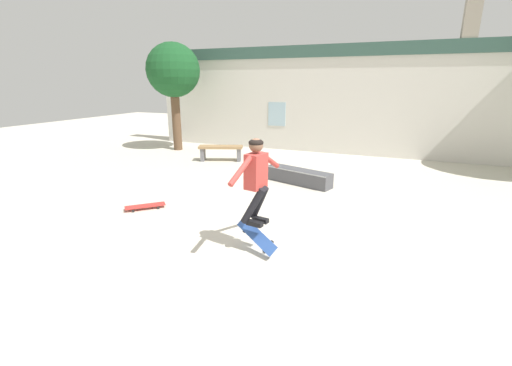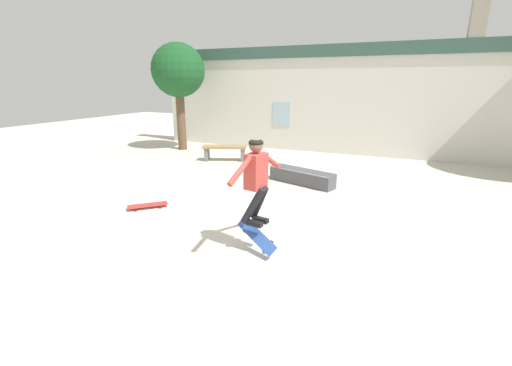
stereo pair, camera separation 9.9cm
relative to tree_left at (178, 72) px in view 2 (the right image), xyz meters
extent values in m
plane|color=beige|center=(6.38, -6.70, -2.95)|extent=(40.00, 40.00, 0.00)
cube|color=beige|center=(6.38, 1.79, -1.24)|extent=(15.94, 0.40, 3.43)
cube|color=#335147|center=(6.38, 1.79, 0.69)|extent=(16.74, 0.52, 0.43)
cube|color=gray|center=(9.70, 1.79, 1.57)|extent=(0.44, 0.44, 1.32)
cube|color=#99B7C6|center=(3.57, 1.58, -1.57)|extent=(0.70, 0.02, 0.90)
cylinder|color=brown|center=(0.00, 0.00, -1.82)|extent=(0.33, 0.33, 2.26)
sphere|color=#194C23|center=(0.00, 0.00, 0.06)|extent=(1.99, 1.99, 1.99)
cube|color=#99754C|center=(2.52, -1.12, -2.48)|extent=(1.53, 0.93, 0.08)
cube|color=slate|center=(1.95, -1.34, -2.73)|extent=(0.24, 0.39, 0.44)
cube|color=slate|center=(3.10, -0.91, -2.73)|extent=(0.24, 0.39, 0.44)
cube|color=#4C4C51|center=(5.72, -2.76, -2.76)|extent=(1.86, 0.95, 0.39)
cube|color=#B7B7BC|center=(5.65, -2.96, -2.58)|extent=(1.74, 0.58, 0.02)
cube|color=#B23833|center=(6.12, -6.66, -1.64)|extent=(0.29, 0.37, 0.54)
sphere|color=brown|center=(6.12, -6.66, -1.25)|extent=(0.24, 0.24, 0.21)
ellipsoid|color=black|center=(6.12, -6.66, -1.22)|extent=(0.26, 0.26, 0.12)
cylinder|color=black|center=(6.13, -6.57, -2.16)|extent=(0.38, 0.26, 0.61)
cube|color=black|center=(6.16, -6.58, -2.44)|extent=(0.27, 0.14, 0.07)
cylinder|color=black|center=(6.10, -6.74, -2.16)|extent=(0.40, 0.16, 0.61)
cube|color=black|center=(6.13, -6.75, -2.44)|extent=(0.27, 0.14, 0.07)
cylinder|color=#B23833|center=(6.18, -6.27, -1.55)|extent=(0.17, 0.55, 0.36)
cylinder|color=#B23833|center=(6.05, -7.04, -1.55)|extent=(0.17, 0.55, 0.36)
cube|color=#2D519E|center=(6.15, -6.71, -2.66)|extent=(0.79, 0.43, 0.42)
cylinder|color=black|center=(6.42, -6.72, -2.70)|extent=(0.06, 0.07, 0.06)
cylinder|color=black|center=(6.31, -6.82, -2.85)|extent=(0.06, 0.07, 0.06)
cylinder|color=black|center=(5.99, -6.52, -2.53)|extent=(0.06, 0.07, 0.06)
cylinder|color=black|center=(5.89, -6.62, -2.68)|extent=(0.06, 0.07, 0.06)
cube|color=red|center=(3.23, -5.83, -2.88)|extent=(0.74, 0.73, 0.02)
cylinder|color=black|center=(3.13, -6.09, -2.92)|extent=(0.05, 0.05, 0.05)
cylinder|color=black|center=(2.97, -5.93, -2.92)|extent=(0.05, 0.05, 0.05)
cylinder|color=black|center=(3.50, -5.74, -2.92)|extent=(0.05, 0.05, 0.05)
cylinder|color=black|center=(3.33, -5.57, -2.92)|extent=(0.05, 0.05, 0.05)
camera|label=1|loc=(8.00, -11.20, -0.37)|focal=24.00mm
camera|label=2|loc=(8.10, -11.16, -0.37)|focal=24.00mm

